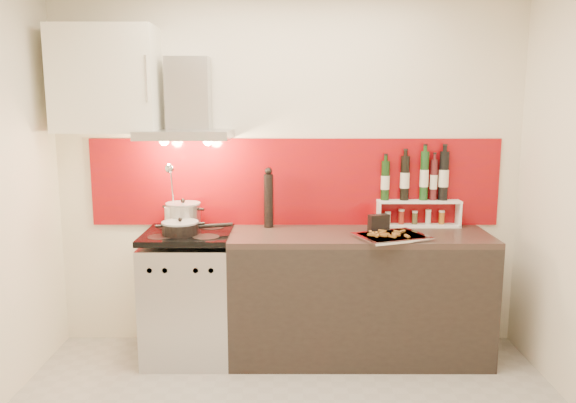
{
  "coord_description": "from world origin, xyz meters",
  "views": [
    {
      "loc": [
        0.01,
        -2.7,
        1.78
      ],
      "look_at": [
        0.0,
        0.95,
        1.15
      ],
      "focal_mm": 35.0,
      "sensor_mm": 36.0,
      "label": 1
    }
  ],
  "objects_px": {
    "pepper_mill": "(269,198)",
    "counter": "(358,295)",
    "saute_pan": "(181,228)",
    "range_stove": "(189,296)",
    "stock_pot": "(183,215)",
    "baking_tray": "(391,236)"
  },
  "relations": [
    {
      "from": "saute_pan",
      "to": "pepper_mill",
      "type": "distance_m",
      "value": 0.66
    },
    {
      "from": "counter",
      "to": "range_stove",
      "type": "bearing_deg",
      "value": -179.77
    },
    {
      "from": "counter",
      "to": "saute_pan",
      "type": "height_order",
      "value": "saute_pan"
    },
    {
      "from": "counter",
      "to": "saute_pan",
      "type": "bearing_deg",
      "value": -176.38
    },
    {
      "from": "counter",
      "to": "saute_pan",
      "type": "distance_m",
      "value": 1.33
    },
    {
      "from": "counter",
      "to": "stock_pot",
      "type": "relative_size",
      "value": 7.24
    },
    {
      "from": "counter",
      "to": "baking_tray",
      "type": "xyz_separation_m",
      "value": [
        0.19,
        -0.15,
        0.47
      ]
    },
    {
      "from": "baking_tray",
      "to": "stock_pot",
      "type": "bearing_deg",
      "value": 168.76
    },
    {
      "from": "saute_pan",
      "to": "baking_tray",
      "type": "bearing_deg",
      "value": -3.12
    },
    {
      "from": "range_stove",
      "to": "baking_tray",
      "type": "bearing_deg",
      "value": -6.15
    },
    {
      "from": "range_stove",
      "to": "stock_pot",
      "type": "bearing_deg",
      "value": 110.26
    },
    {
      "from": "range_stove",
      "to": "baking_tray",
      "type": "relative_size",
      "value": 1.69
    },
    {
      "from": "pepper_mill",
      "to": "baking_tray",
      "type": "height_order",
      "value": "pepper_mill"
    },
    {
      "from": "counter",
      "to": "pepper_mill",
      "type": "xyz_separation_m",
      "value": [
        -0.64,
        0.2,
        0.66
      ]
    },
    {
      "from": "range_stove",
      "to": "counter",
      "type": "distance_m",
      "value": 1.2
    },
    {
      "from": "pepper_mill",
      "to": "counter",
      "type": "bearing_deg",
      "value": -16.99
    },
    {
      "from": "range_stove",
      "to": "pepper_mill",
      "type": "bearing_deg",
      "value": 19.79
    },
    {
      "from": "counter",
      "to": "saute_pan",
      "type": "xyz_separation_m",
      "value": [
        -1.23,
        -0.08,
        0.51
      ]
    },
    {
      "from": "stock_pot",
      "to": "baking_tray",
      "type": "xyz_separation_m",
      "value": [
        1.44,
        -0.29,
        -0.09
      ]
    },
    {
      "from": "range_stove",
      "to": "stock_pot",
      "type": "xyz_separation_m",
      "value": [
        -0.05,
        0.14,
        0.56
      ]
    },
    {
      "from": "range_stove",
      "to": "saute_pan",
      "type": "bearing_deg",
      "value": -109.38
    },
    {
      "from": "counter",
      "to": "stock_pot",
      "type": "bearing_deg",
      "value": 174.0
    }
  ]
}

